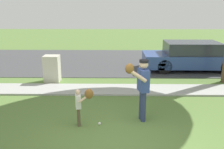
# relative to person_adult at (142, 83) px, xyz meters

# --- Properties ---
(ground_plane) EXTENTS (48.00, 48.00, 0.00)m
(ground_plane) POSITION_rel_person_adult_xyz_m (-0.57, 2.40, -1.05)
(ground_plane) COLOR #567538
(sidewalk_strip) EXTENTS (36.00, 1.20, 0.06)m
(sidewalk_strip) POSITION_rel_person_adult_xyz_m (-0.57, 2.50, -1.02)
(sidewalk_strip) COLOR #A3A39E
(sidewalk_strip) RESTS_ON ground
(road_surface) EXTENTS (36.00, 6.80, 0.02)m
(road_surface) POSITION_rel_person_adult_xyz_m (-0.57, 7.50, -1.04)
(road_surface) COLOR #424244
(road_surface) RESTS_ON ground
(person_adult) EXTENTS (0.66, 0.72, 1.68)m
(person_adult) POSITION_rel_person_adult_xyz_m (0.00, 0.00, 0.00)
(person_adult) COLOR navy
(person_adult) RESTS_ON ground
(person_child) EXTENTS (0.50, 0.35, 1.03)m
(person_child) POSITION_rel_person_adult_xyz_m (-1.55, -0.35, -0.38)
(person_child) COLOR brown
(person_child) RESTS_ON ground
(baseball) EXTENTS (0.07, 0.07, 0.07)m
(baseball) POSITION_rel_person_adult_xyz_m (-1.11, -0.28, -1.01)
(baseball) COLOR white
(baseball) RESTS_ON ground
(utility_cabinet) EXTENTS (0.61, 0.54, 1.07)m
(utility_cabinet) POSITION_rel_person_adult_xyz_m (-3.26, 3.56, -0.51)
(utility_cabinet) COLOR beige
(utility_cabinet) RESTS_ON ground
(parked_wagon_blue) EXTENTS (4.50, 1.80, 1.33)m
(parked_wagon_blue) POSITION_rel_person_adult_xyz_m (2.89, 5.59, -0.39)
(parked_wagon_blue) COLOR #2D478C
(parked_wagon_blue) RESTS_ON road_surface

